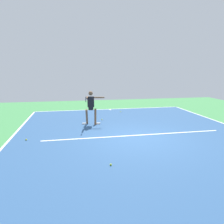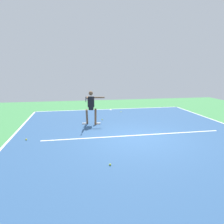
# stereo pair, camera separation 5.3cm
# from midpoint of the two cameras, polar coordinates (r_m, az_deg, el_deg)

# --- Properties ---
(ground_plane) EXTENTS (23.27, 23.27, 0.00)m
(ground_plane) POSITION_cam_midpoint_polar(r_m,az_deg,el_deg) (8.88, 7.07, -7.19)
(ground_plane) COLOR #428E4C
(court_surface) EXTENTS (10.74, 13.66, 0.00)m
(court_surface) POSITION_cam_midpoint_polar(r_m,az_deg,el_deg) (8.88, 7.07, -7.18)
(court_surface) COLOR #2D5484
(court_surface) RESTS_ON ground_plane
(court_line_baseline_near) EXTENTS (10.74, 0.10, 0.01)m
(court_line_baseline_near) POSITION_cam_midpoint_polar(r_m,az_deg,el_deg) (15.27, -0.72, 0.81)
(court_line_baseline_near) COLOR white
(court_line_baseline_near) RESTS_ON ground_plane
(court_line_sideline_right) EXTENTS (0.10, 13.66, 0.01)m
(court_line_sideline_right) POSITION_cam_midpoint_polar(r_m,az_deg,el_deg) (8.89, -28.09, -8.45)
(court_line_sideline_right) COLOR white
(court_line_sideline_right) RESTS_ON ground_plane
(court_line_service) EXTENTS (8.06, 0.10, 0.01)m
(court_line_service) POSITION_cam_midpoint_polar(r_m,az_deg,el_deg) (9.22, 6.34, -6.43)
(court_line_service) COLOR white
(court_line_service) RESTS_ON ground_plane
(court_line_centre_mark) EXTENTS (0.10, 0.30, 0.01)m
(court_line_centre_mark) POSITION_cam_midpoint_polar(r_m,az_deg,el_deg) (15.08, -0.59, 0.67)
(court_line_centre_mark) COLOR white
(court_line_centre_mark) RESTS_ON ground_plane
(tennis_player) EXTENTS (1.21, 1.25, 1.79)m
(tennis_player) POSITION_cam_midpoint_polar(r_m,az_deg,el_deg) (10.82, -6.00, 1.81)
(tennis_player) COLOR brown
(tennis_player) RESTS_ON ground_plane
(tennis_ball_far_corner) EXTENTS (0.07, 0.07, 0.07)m
(tennis_ball_far_corner) POSITION_cam_midpoint_polar(r_m,az_deg,el_deg) (14.18, 2.31, 0.10)
(tennis_ball_far_corner) COLOR #C6E53D
(tennis_ball_far_corner) RESTS_ON ground_plane
(tennis_ball_near_player) EXTENTS (0.07, 0.07, 0.07)m
(tennis_ball_near_player) POSITION_cam_midpoint_polar(r_m,az_deg,el_deg) (11.92, -2.95, -2.11)
(tennis_ball_near_player) COLOR #C6E53D
(tennis_ball_near_player) RESTS_ON ground_plane
(tennis_ball_by_sideline) EXTENTS (0.07, 0.07, 0.07)m
(tennis_ball_by_sideline) POSITION_cam_midpoint_polar(r_m,az_deg,el_deg) (9.23, -22.84, -7.08)
(tennis_ball_by_sideline) COLOR yellow
(tennis_ball_by_sideline) RESTS_ON ground_plane
(tennis_ball_near_service_line) EXTENTS (0.07, 0.07, 0.07)m
(tennis_ball_near_service_line) POSITION_cam_midpoint_polar(r_m,az_deg,el_deg) (6.41, -0.59, -14.38)
(tennis_ball_near_service_line) COLOR #C6E53D
(tennis_ball_near_service_line) RESTS_ON ground_plane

